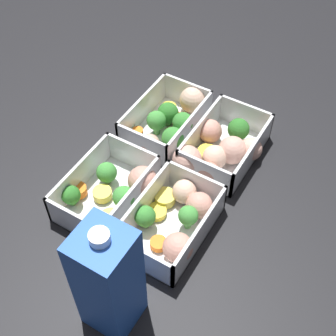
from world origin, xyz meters
TOP-DOWN VIEW (x-y plane):
  - ground_plane at (0.00, 0.00)m, footprint 4.00×4.00m
  - container_near_left at (-0.10, -0.05)m, footprint 0.20×0.11m
  - container_near_right at (0.09, -0.05)m, footprint 0.17×0.14m
  - container_far_left at (-0.08, 0.06)m, footprint 0.19×0.14m
  - container_far_right at (0.09, 0.06)m, footprint 0.17×0.12m
  - juice_carton at (0.25, 0.06)m, footprint 0.07×0.07m

SIDE VIEW (x-z plane):
  - ground_plane at x=0.00m, z-range 0.00..0.00m
  - container_far_right at x=0.09m, z-range -0.01..0.05m
  - container_near_right at x=0.09m, z-range -0.01..0.05m
  - container_far_left at x=-0.08m, z-range 0.00..0.05m
  - container_near_left at x=-0.10m, z-range 0.00..0.05m
  - juice_carton at x=0.25m, z-range -0.01..0.20m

